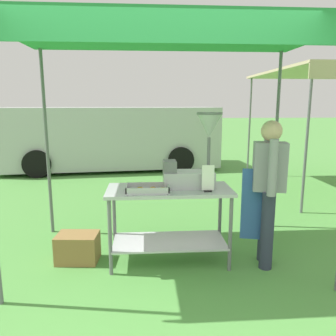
# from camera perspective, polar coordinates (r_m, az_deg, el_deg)

# --- Properties ---
(ground_plane) EXTENTS (70.00, 70.00, 0.00)m
(ground_plane) POSITION_cam_1_polar(r_m,az_deg,el_deg) (8.45, -2.77, -1.17)
(ground_plane) COLOR #519342
(stall_canopy) EXTENTS (3.36, 1.92, 2.52)m
(stall_canopy) POSITION_cam_1_polar(r_m,az_deg,el_deg) (3.67, 0.12, 21.14)
(stall_canopy) COLOR slate
(stall_canopy) RESTS_ON ground
(donut_cart) EXTENTS (1.37, 0.60, 0.86)m
(donut_cart) POSITION_cam_1_polar(r_m,az_deg,el_deg) (3.70, 0.22, -7.10)
(donut_cart) COLOR #B7B7BC
(donut_cart) RESTS_ON ground
(donut_tray) EXTENTS (0.45, 0.26, 0.07)m
(donut_tray) POSITION_cam_1_polar(r_m,az_deg,el_deg) (3.50, -3.44, -3.76)
(donut_tray) COLOR #B7B7BC
(donut_tray) RESTS_ON donut_cart
(donut_fryer) EXTENTS (0.64, 0.28, 0.82)m
(donut_fryer) POSITION_cam_1_polar(r_m,az_deg,el_deg) (3.65, 4.68, 1.72)
(donut_fryer) COLOR #B7B7BC
(donut_fryer) RESTS_ON donut_cart
(menu_sign) EXTENTS (0.13, 0.05, 0.29)m
(menu_sign) POSITION_cam_1_polar(r_m,az_deg,el_deg) (3.50, 6.93, -2.10)
(menu_sign) COLOR black
(menu_sign) RESTS_ON donut_cart
(vendor) EXTENTS (0.47, 0.54, 1.61)m
(vendor) POSITION_cam_1_polar(r_m,az_deg,el_deg) (3.73, 16.86, -3.01)
(vendor) COLOR #2D3347
(vendor) RESTS_ON ground
(supply_crate) EXTENTS (0.48, 0.35, 0.32)m
(supply_crate) POSITION_cam_1_polar(r_m,az_deg,el_deg) (4.01, -15.32, -13.13)
(supply_crate) COLOR olive
(supply_crate) RESTS_ON ground
(van_silver) EXTENTS (5.95, 2.50, 1.69)m
(van_silver) POSITION_cam_1_polar(r_m,az_deg,el_deg) (9.36, -9.93, 5.31)
(van_silver) COLOR #BCBCC1
(van_silver) RESTS_ON ground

